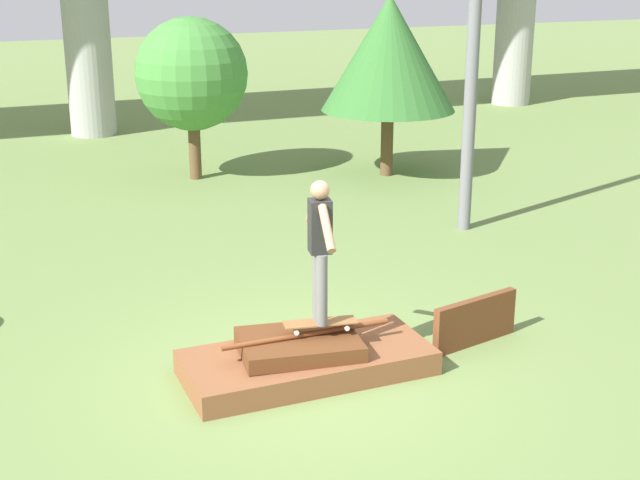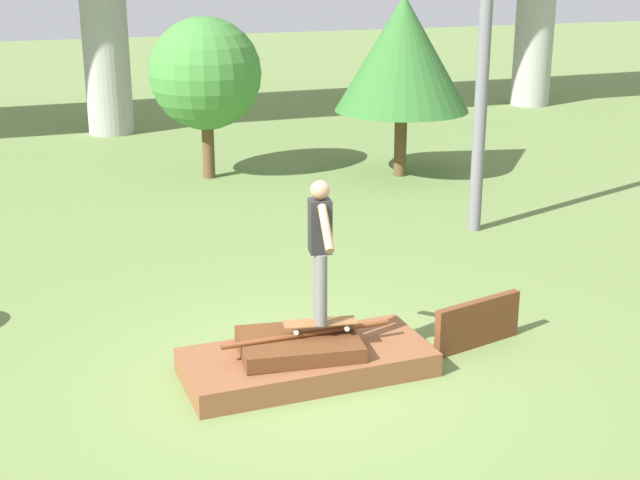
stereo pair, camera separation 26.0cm
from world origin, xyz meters
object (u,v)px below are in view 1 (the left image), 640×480
Objects in this scene: skateboard at (320,323)px; skater at (320,243)px; tree_behind_left at (192,74)px; tree_behind_right at (389,54)px.

skateboard is 0.89m from skater.
skater reaches higher than skateboard.
skater is 0.49× the size of tree_behind_left.
skateboard is at bearing 166.81° from skater.
skater is 8.95m from tree_behind_right.
skateboard is 0.23× the size of tree_behind_right.
tree_behind_left reaches higher than skater.
tree_behind_right is at bearing 58.84° from skateboard.
skater is 8.88m from tree_behind_left.
skateboard is 8.98m from tree_behind_left.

